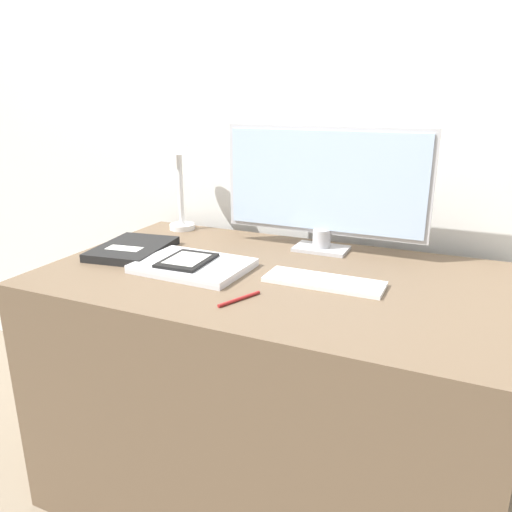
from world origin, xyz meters
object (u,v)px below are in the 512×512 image
(ereader, at_px, (187,260))
(notebook, at_px, (133,249))
(laptop, at_px, (193,266))
(pen, at_px, (239,299))
(keyboard, at_px, (324,281))
(desk_lamp, at_px, (179,161))
(monitor, at_px, (324,186))

(ereader, bearing_deg, notebook, 164.99)
(laptop, xyz_separation_m, pen, (0.23, -0.16, -0.01))
(keyboard, bearing_deg, laptop, -173.68)
(ereader, height_order, notebook, ereader)
(desk_lamp, bearing_deg, pen, -46.84)
(laptop, height_order, notebook, notebook)
(monitor, xyz_separation_m, laptop, (-0.29, -0.34, -0.20))
(monitor, height_order, ereader, monitor)
(laptop, bearing_deg, notebook, 167.03)
(ereader, xyz_separation_m, pen, (0.25, -0.15, -0.02))
(notebook, height_order, pen, notebook)
(desk_lamp, xyz_separation_m, notebook, (0.02, -0.32, -0.25))
(keyboard, height_order, ereader, ereader)
(laptop, height_order, pen, laptop)
(notebook, relative_size, pen, 2.42)
(pen, bearing_deg, notebook, 156.11)
(keyboard, bearing_deg, monitor, 108.33)
(monitor, xyz_separation_m, pen, (-0.06, -0.50, -0.21))
(desk_lamp, bearing_deg, monitor, -4.64)
(desk_lamp, bearing_deg, ereader, -55.99)
(keyboard, xyz_separation_m, notebook, (-0.65, 0.02, 0.01))
(monitor, relative_size, notebook, 2.19)
(ereader, distance_m, notebook, 0.26)
(monitor, xyz_separation_m, ereader, (-0.30, -0.34, -0.18))
(ereader, height_order, desk_lamp, desk_lamp)
(notebook, bearing_deg, ereader, -15.01)
(pen, bearing_deg, monitor, 83.20)
(desk_lamp, height_order, pen, desk_lamp)
(laptop, distance_m, ereader, 0.02)
(monitor, relative_size, pen, 5.31)
(laptop, relative_size, pen, 2.58)
(monitor, bearing_deg, notebook, -153.25)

